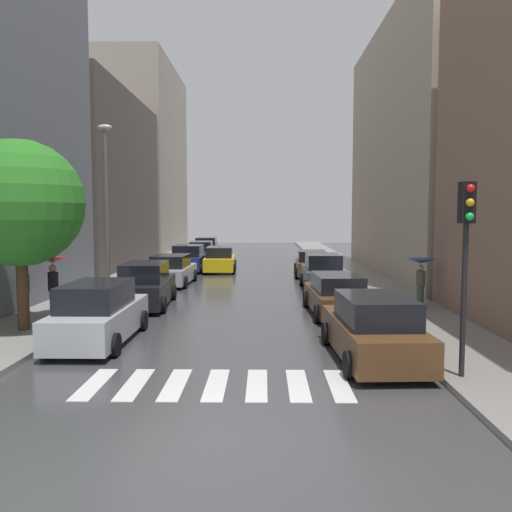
{
  "coord_description": "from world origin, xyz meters",
  "views": [
    {
      "loc": [
        1.05,
        -8.25,
        3.76
      ],
      "look_at": [
        0.59,
        21.68,
        1.35
      ],
      "focal_mm": 36.95,
      "sensor_mm": 36.0,
      "label": 1
    }
  ],
  "objects_px": {
    "parked_car_right_nearest": "(374,330)",
    "parked_car_right_fourth": "(311,264)",
    "parked_car_left_sixth": "(206,248)",
    "parked_car_right_third": "(323,273)",
    "lamp_post_left": "(106,200)",
    "parked_car_left_third": "(172,271)",
    "traffic_light_right_corner": "(466,236)",
    "parked_car_left_fourth": "(189,259)",
    "parked_car_right_second": "(336,295)",
    "pedestrian_foreground": "(53,273)",
    "street_tree_left": "(20,204)",
    "parked_car_left_second": "(146,286)",
    "pedestrian_by_kerb": "(421,269)",
    "parked_car_left_fifth": "(202,253)",
    "taxi_midroad": "(220,260)",
    "parked_car_left_nearest": "(99,315)",
    "pedestrian_near_tree": "(25,289)"
  },
  "relations": [
    {
      "from": "taxi_midroad",
      "to": "street_tree_left",
      "type": "bearing_deg",
      "value": 163.71
    },
    {
      "from": "parked_car_left_third",
      "to": "pedestrian_near_tree",
      "type": "height_order",
      "value": "pedestrian_near_tree"
    },
    {
      "from": "parked_car_left_fourth",
      "to": "parked_car_right_third",
      "type": "xyz_separation_m",
      "value": [
        7.8,
        -8.18,
        0.02
      ]
    },
    {
      "from": "parked_car_left_nearest",
      "to": "parked_car_left_fourth",
      "type": "distance_m",
      "value": 19.01
    },
    {
      "from": "parked_car_left_fifth",
      "to": "street_tree_left",
      "type": "relative_size",
      "value": 0.79
    },
    {
      "from": "parked_car_left_nearest",
      "to": "traffic_light_right_corner",
      "type": "xyz_separation_m",
      "value": [
        9.22,
        -3.54,
        2.46
      ]
    },
    {
      "from": "parked_car_left_fourth",
      "to": "pedestrian_foreground",
      "type": "distance_m",
      "value": 15.75
    },
    {
      "from": "parked_car_left_second",
      "to": "parked_car_right_nearest",
      "type": "relative_size",
      "value": 1.0
    },
    {
      "from": "parked_car_right_third",
      "to": "parked_car_right_second",
      "type": "bearing_deg",
      "value": 178.55
    },
    {
      "from": "parked_car_left_sixth",
      "to": "parked_car_right_third",
      "type": "height_order",
      "value": "parked_car_right_third"
    },
    {
      "from": "parked_car_left_second",
      "to": "lamp_post_left",
      "type": "xyz_separation_m",
      "value": [
        -1.8,
        0.94,
        3.5
      ]
    },
    {
      "from": "parked_car_left_sixth",
      "to": "taxi_midroad",
      "type": "distance_m",
      "value": 11.47
    },
    {
      "from": "parked_car_right_second",
      "to": "pedestrian_by_kerb",
      "type": "relative_size",
      "value": 2.59
    },
    {
      "from": "parked_car_left_nearest",
      "to": "parked_car_right_fourth",
      "type": "bearing_deg",
      "value": -24.53
    },
    {
      "from": "pedestrian_foreground",
      "to": "street_tree_left",
      "type": "relative_size",
      "value": 0.35
    },
    {
      "from": "pedestrian_foreground",
      "to": "parked_car_right_third",
      "type": "bearing_deg",
      "value": 62.84
    },
    {
      "from": "parked_car_left_third",
      "to": "pedestrian_by_kerb",
      "type": "distance_m",
      "value": 13.05
    },
    {
      "from": "parked_car_right_fourth",
      "to": "pedestrian_foreground",
      "type": "bearing_deg",
      "value": 143.71
    },
    {
      "from": "parked_car_left_fourth",
      "to": "taxi_midroad",
      "type": "distance_m",
      "value": 2.03
    },
    {
      "from": "lamp_post_left",
      "to": "traffic_light_right_corner",
      "type": "bearing_deg",
      "value": -43.65
    },
    {
      "from": "parked_car_right_nearest",
      "to": "taxi_midroad",
      "type": "xyz_separation_m",
      "value": [
        -5.68,
        20.63,
        -0.03
      ]
    },
    {
      "from": "parked_car_left_sixth",
      "to": "pedestrian_near_tree",
      "type": "relative_size",
      "value": 2.46
    },
    {
      "from": "parked_car_right_second",
      "to": "taxi_midroad",
      "type": "distance_m",
      "value": 15.55
    },
    {
      "from": "parked_car_left_third",
      "to": "parked_car_right_fourth",
      "type": "height_order",
      "value": "parked_car_left_third"
    },
    {
      "from": "parked_car_right_nearest",
      "to": "pedestrian_near_tree",
      "type": "distance_m",
      "value": 12.64
    },
    {
      "from": "parked_car_left_third",
      "to": "parked_car_right_fourth",
      "type": "distance_m",
      "value": 8.79
    },
    {
      "from": "parked_car_right_nearest",
      "to": "pedestrian_foreground",
      "type": "bearing_deg",
      "value": 60.47
    },
    {
      "from": "lamp_post_left",
      "to": "parked_car_left_third",
      "type": "bearing_deg",
      "value": 73.05
    },
    {
      "from": "parked_car_left_third",
      "to": "parked_car_left_sixth",
      "type": "height_order",
      "value": "parked_car_left_sixth"
    },
    {
      "from": "parked_car_left_fourth",
      "to": "parked_car_right_nearest",
      "type": "distance_m",
      "value": 22.11
    },
    {
      "from": "parked_car_left_nearest",
      "to": "parked_car_left_third",
      "type": "distance_m",
      "value": 12.55
    },
    {
      "from": "parked_car_right_second",
      "to": "pedestrian_foreground",
      "type": "distance_m",
      "value": 10.32
    },
    {
      "from": "parked_car_right_nearest",
      "to": "parked_car_right_fourth",
      "type": "xyz_separation_m",
      "value": [
        0.06,
        18.38,
        -0.06
      ]
    },
    {
      "from": "pedestrian_foreground",
      "to": "pedestrian_by_kerb",
      "type": "distance_m",
      "value": 13.94
    },
    {
      "from": "parked_car_left_fourth",
      "to": "parked_car_left_fifth",
      "type": "height_order",
      "value": "parked_car_left_fourth"
    },
    {
      "from": "parked_car_right_nearest",
      "to": "traffic_light_right_corner",
      "type": "height_order",
      "value": "traffic_light_right_corner"
    },
    {
      "from": "parked_car_left_fifth",
      "to": "parked_car_right_nearest",
      "type": "height_order",
      "value": "parked_car_right_nearest"
    },
    {
      "from": "parked_car_left_fourth",
      "to": "street_tree_left",
      "type": "distance_m",
      "value": 18.45
    },
    {
      "from": "parked_car_right_nearest",
      "to": "traffic_light_right_corner",
      "type": "relative_size",
      "value": 1.12
    },
    {
      "from": "parked_car_right_second",
      "to": "lamp_post_left",
      "type": "distance_m",
      "value": 10.3
    },
    {
      "from": "parked_car_left_third",
      "to": "parked_car_left_sixth",
      "type": "xyz_separation_m",
      "value": [
        -0.08,
        17.64,
        0.05
      ]
    },
    {
      "from": "parked_car_left_nearest",
      "to": "parked_car_right_third",
      "type": "distance_m",
      "value": 13.3
    },
    {
      "from": "parked_car_left_fifth",
      "to": "parked_car_right_nearest",
      "type": "distance_m",
      "value": 27.51
    },
    {
      "from": "pedestrian_foreground",
      "to": "traffic_light_right_corner",
      "type": "height_order",
      "value": "traffic_light_right_corner"
    },
    {
      "from": "parked_car_right_third",
      "to": "lamp_post_left",
      "type": "height_order",
      "value": "lamp_post_left"
    },
    {
      "from": "parked_car_left_sixth",
      "to": "parked_car_right_second",
      "type": "bearing_deg",
      "value": -164.58
    },
    {
      "from": "parked_car_left_nearest",
      "to": "street_tree_left",
      "type": "bearing_deg",
      "value": 69.16
    },
    {
      "from": "traffic_light_right_corner",
      "to": "pedestrian_near_tree",
      "type": "bearing_deg",
      "value": 151.17
    },
    {
      "from": "parked_car_left_third",
      "to": "parked_car_right_second",
      "type": "bearing_deg",
      "value": -135.11
    },
    {
      "from": "parked_car_left_second",
      "to": "parked_car_right_second",
      "type": "relative_size",
      "value": 1.01
    }
  ]
}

